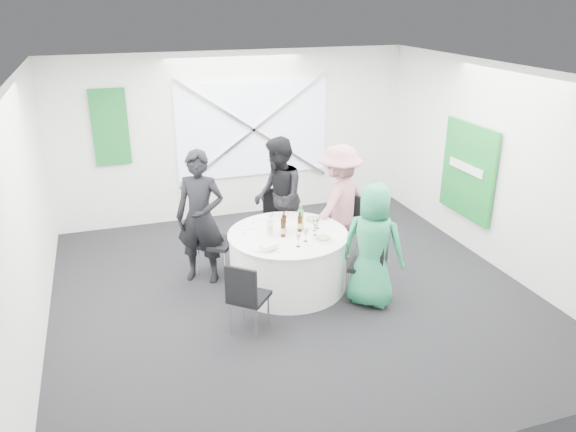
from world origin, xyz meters
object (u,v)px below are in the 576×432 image
object	(u,v)px
chair_front_right	(374,260)
person_woman_pink	(339,204)
banquet_table	(288,260)
chair_back_right	(344,221)
chair_back	(277,215)
person_man_back_left	(200,217)
chair_back_left	(209,235)
person_man_back	(278,198)
chair_front_left	(246,293)
green_water_bottle	(301,220)
clear_water_bottle	(270,227)
person_woman_green	(373,245)

from	to	relation	value
chair_front_right	person_woman_pink	distance (m)	1.26
banquet_table	chair_back_right	size ratio (longest dim) A/B	1.65
banquet_table	chair_back	world-z (taller)	chair_back
chair_back	person_man_back_left	distance (m)	1.44
chair_back_left	chair_front_right	size ratio (longest dim) A/B	1.10
banquet_table	person_man_back	world-z (taller)	person_man_back
banquet_table	chair_back_left	world-z (taller)	chair_back_left
chair_back_right	chair_front_left	size ratio (longest dim) A/B	1.07
green_water_bottle	person_man_back_left	bearing A→B (deg)	159.49
chair_back_left	person_man_back	distance (m)	1.20
chair_back_left	chair_back	bearing A→B (deg)	-29.67
chair_back_right	chair_front_right	size ratio (longest dim) A/B	1.01
banquet_table	person_man_back_left	size ratio (longest dim) A/B	0.87
green_water_bottle	person_woman_pink	bearing A→B (deg)	31.44
clear_water_bottle	chair_front_right	bearing A→B (deg)	-30.10
chair_back_right	person_man_back	bearing A→B (deg)	-144.54
clear_water_bottle	person_man_back	bearing A→B (deg)	66.89
chair_back	chair_back_right	bearing A→B (deg)	-23.85
chair_front_left	person_woman_pink	world-z (taller)	person_woman_pink
chair_back_right	person_woman_pink	xyz separation A→B (m)	(-0.11, -0.06, 0.30)
chair_back_right	clear_water_bottle	xyz separation A→B (m)	(-1.31, -0.61, 0.32)
clear_water_bottle	person_man_back_left	bearing A→B (deg)	144.37
person_woman_green	person_man_back_left	bearing A→B (deg)	6.57
chair_back	green_water_bottle	bearing A→B (deg)	-80.15
person_man_back	green_water_bottle	world-z (taller)	person_man_back
person_man_back_left	clear_water_bottle	bearing A→B (deg)	-7.29
chair_back_right	person_woman_green	xyz separation A→B (m)	(-0.22, -1.34, 0.23)
chair_back	green_water_bottle	size ratio (longest dim) A/B	2.91
chair_back	chair_back_right	xyz separation A→B (m)	(0.84, -0.58, 0.01)
person_man_back_left	person_woman_green	bearing A→B (deg)	-6.30
banquet_table	chair_front_right	distance (m)	1.14
person_man_back_left	person_woman_pink	distance (m)	1.98
chair_back_left	chair_front_left	size ratio (longest dim) A/B	1.16
chair_back	person_woman_pink	size ratio (longest dim) A/B	0.54
chair_back_right	chair_back	bearing A→B (deg)	-154.05
chair_back_left	chair_front_right	bearing A→B (deg)	-91.01
chair_back	person_man_back	world-z (taller)	person_man_back
person_woman_green	chair_back_left	bearing A→B (deg)	3.28
person_woman_pink	person_woman_green	xyz separation A→B (m)	(-0.10, -1.29, -0.07)
person_woman_green	clear_water_bottle	bearing A→B (deg)	7.30
banquet_table	green_water_bottle	size ratio (longest dim) A/B	4.90
person_man_back	person_woman_green	distance (m)	1.87
chair_back_right	chair_front_right	world-z (taller)	chair_back_right
person_woman_green	chair_front_left	bearing A→B (deg)	47.52
person_woman_green	person_man_back	bearing A→B (deg)	-28.17
chair_back_left	person_woman_green	world-z (taller)	person_woman_green
banquet_table	chair_back_right	distance (m)	1.23
green_water_bottle	clear_water_bottle	distance (m)	0.46
chair_back_left	clear_water_bottle	bearing A→B (deg)	-99.02
chair_front_right	chair_front_left	xyz separation A→B (m)	(-1.72, -0.25, -0.03)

